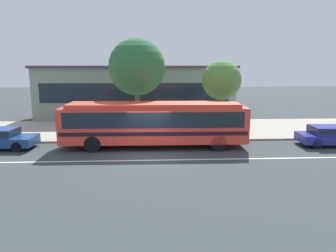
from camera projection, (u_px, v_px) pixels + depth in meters
The scene contains 12 objects.
ground_plane at pixel (149, 156), 17.82m from camera, with size 120.00×120.00×0.00m, color #343C3E.
sidewalk_slab at pixel (150, 129), 25.07m from camera, with size 60.00×8.00×0.12m, color #A1998A.
lane_stripe_center at pixel (149, 160), 17.03m from camera, with size 56.00×0.16×0.01m, color silver.
transit_bus at pixel (154, 122), 19.54m from camera, with size 11.61×2.72×2.85m.
sedan_far_ahead at pixel (333, 135), 20.07m from camera, with size 4.63×2.09×1.29m.
pedestrian_waiting_near_sign at pixel (228, 123), 22.36m from camera, with size 0.47×0.47×1.66m.
pedestrian_walking_along_curb at pixel (196, 124), 21.64m from camera, with size 0.48×0.48×1.70m.
pedestrian_standing_by_tree at pixel (224, 122), 22.68m from camera, with size 0.45×0.45×1.66m.
bus_stop_sign at pixel (228, 116), 21.60m from camera, with size 0.13×0.44×2.38m.
street_tree_near_stop at pixel (137, 67), 22.50m from camera, with size 4.14×4.14×7.00m.
street_tree_mid_block at pixel (222, 80), 22.65m from camera, with size 2.89×2.89×5.42m.
station_building at pixel (137, 91), 31.21m from camera, with size 19.18×6.51×5.16m.
Camera 1 is at (0.22, -17.19, 5.12)m, focal length 32.97 mm.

